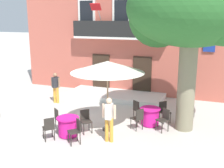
{
  "coord_description": "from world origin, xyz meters",
  "views": [
    {
      "loc": [
        4.6,
        -10.4,
        4.49
      ],
      "look_at": [
        -0.05,
        1.91,
        1.3
      ],
      "focal_mm": 44.23,
      "sensor_mm": 36.0,
      "label": 1
    }
  ],
  "objects": [
    {
      "name": "cafe_chair_near_tree_0",
      "position": [
        -1.14,
        -1.29,
        0.53
      ],
      "size": [
        0.56,
        0.56,
        0.91
      ],
      "color": "#2D2823",
      "rests_on": "ground"
    },
    {
      "name": "cafe_table_middle",
      "position": [
        2.21,
        0.51,
        0.39
      ],
      "size": [
        0.86,
        0.86,
        0.76
      ],
      "color": "#DB1984",
      "rests_on": "ground"
    },
    {
      "name": "ground_plane",
      "position": [
        0.0,
        0.0,
        0.0
      ],
      "size": [
        120.0,
        120.0,
        0.0
      ],
      "primitive_type": "plane",
      "color": "beige"
    },
    {
      "name": "cafe_chair_middle_1",
      "position": [
        2.86,
        0.12,
        0.53
      ],
      "size": [
        0.56,
        0.56,
        0.91
      ],
      "color": "#2D2823",
      "rests_on": "ground"
    },
    {
      "name": "pedestrian_by_tree",
      "position": [
        1.16,
        -1.59,
        0.96
      ],
      "size": [
        0.53,
        0.35,
        1.69
      ],
      "color": "gold",
      "rests_on": "ground"
    },
    {
      "name": "cafe_chair_middle_2",
      "position": [
        2.69,
        1.09,
        0.53
      ],
      "size": [
        0.57,
        0.57,
        0.91
      ],
      "color": "#2D2823",
      "rests_on": "ground"
    },
    {
      "name": "cafe_chair_middle_0",
      "position": [
        1.86,
        -0.16,
        0.53
      ],
      "size": [
        0.55,
        0.55,
        0.91
      ],
      "color": "#2D2823",
      "rests_on": "ground"
    },
    {
      "name": "pedestrian_mid_plaza",
      "position": [
        -3.24,
        1.85,
        0.93
      ],
      "size": [
        0.53,
        0.4,
        1.65
      ],
      "color": "gold",
      "rests_on": "ground"
    },
    {
      "name": "cafe_chair_middle_3",
      "position": [
        1.56,
        0.89,
        0.53
      ],
      "size": [
        0.56,
        0.56,
        0.91
      ],
      "color": "#2D2823",
      "rests_on": "ground"
    },
    {
      "name": "cafe_chair_near_tree_2",
      "position": [
        0.09,
        -2.16,
        0.53
      ],
      "size": [
        0.57,
        0.57,
        0.91
      ],
      "color": "#2D2823",
      "rests_on": "ground"
    },
    {
      "name": "cafe_chair_near_tree_3",
      "position": [
        -0.03,
        -1.11,
        0.53
      ],
      "size": [
        0.57,
        0.57,
        0.91
      ],
      "color": "#2D2823",
      "rests_on": "ground"
    },
    {
      "name": "cafe_chair_near_tree_1",
      "position": [
        -0.97,
        -2.29,
        0.53
      ],
      "size": [
        0.57,
        0.57,
        0.91
      ],
      "color": "#2D2823",
      "rests_on": "ground"
    },
    {
      "name": "building_facade",
      "position": [
        -0.62,
        6.99,
        3.75
      ],
      "size": [
        13.0,
        5.09,
        7.5
      ],
      "color": "#BC5B4C",
      "rests_on": "ground"
    },
    {
      "name": "entrance_step_platform",
      "position": [
        -0.62,
        3.91,
        0.12
      ],
      "size": [
        5.52,
        2.17,
        0.25
      ],
      "primitive_type": "cube",
      "color": "silver",
      "rests_on": "ground"
    },
    {
      "name": "plane_tree",
      "position": [
        3.54,
        0.65,
        4.7
      ],
      "size": [
        5.06,
        4.44,
        6.32
      ],
      "color": "#7F755B",
      "rests_on": "ground"
    },
    {
      "name": "cafe_table_near_tree",
      "position": [
        -0.51,
        -1.7,
        0.39
      ],
      "size": [
        0.86,
        0.86,
        0.76
      ],
      "color": "#DB1984",
      "rests_on": "ground"
    },
    {
      "name": "cafe_umbrella",
      "position": [
        0.71,
        -0.61,
        2.61
      ],
      "size": [
        2.9,
        2.9,
        2.85
      ],
      "color": "#997A56",
      "rests_on": "ground"
    }
  ]
}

